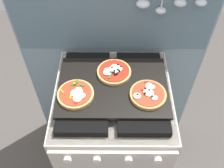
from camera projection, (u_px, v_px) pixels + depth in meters
The scene contains 7 objects.
ground_plane at pixel (112, 162), 1.96m from camera, with size 4.00×4.00×0.00m, color #4C4742.
kitchen_backsplash at pixel (113, 57), 1.57m from camera, with size 1.10×0.09×1.55m.
stove at pixel (112, 133), 1.61m from camera, with size 0.60×0.64×0.90m.
baking_tray at pixel (112, 86), 1.26m from camera, with size 0.54×0.38×0.02m, color black.
pizza_left at pixel (75, 94), 1.21m from camera, with size 0.17×0.17×0.03m.
pizza_right at pixel (147, 94), 1.21m from camera, with size 0.17×0.17×0.03m.
pizza_center at pixel (113, 71), 1.30m from camera, with size 0.17×0.17×0.03m.
Camera 1 is at (0.00, -0.81, 1.88)m, focal length 41.03 mm.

